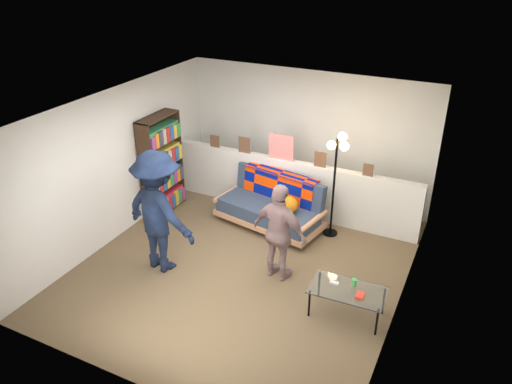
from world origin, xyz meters
TOP-DOWN VIEW (x-y plane):
  - ground at (0.00, 0.00)m, footprint 5.00×5.00m
  - room_shell at (0.00, 0.47)m, footprint 4.60×5.05m
  - half_wall_ledge at (0.00, 1.80)m, footprint 4.45×0.15m
  - ledge_decor at (-0.23, 1.78)m, footprint 2.97×0.02m
  - futon_sofa at (-0.13, 1.27)m, footprint 1.92×1.15m
  - bookshelf at (-2.08, 0.93)m, footprint 0.29×0.88m
  - coffee_table at (1.69, -0.39)m, footprint 0.98×0.56m
  - floor_lamp at (0.88, 1.46)m, footprint 0.37×0.32m
  - person_left at (-1.08, -0.53)m, footprint 1.28×0.87m
  - person_right at (0.57, -0.02)m, footprint 0.91×0.51m

SIDE VIEW (x-z plane):
  - ground at x=0.00m, z-range 0.00..0.00m
  - futon_sofa at x=-0.13m, z-range -0.03..0.74m
  - coffee_table at x=1.69m, z-range 0.13..0.63m
  - half_wall_ledge at x=0.00m, z-range 0.00..1.00m
  - person_right at x=0.57m, z-range 0.00..1.46m
  - bookshelf at x=-2.08m, z-range -0.06..1.69m
  - person_left at x=-1.08m, z-range 0.00..1.84m
  - ledge_decor at x=-0.23m, z-range 0.95..1.40m
  - floor_lamp at x=0.88m, z-range 0.36..2.11m
  - room_shell at x=0.00m, z-range 0.45..2.90m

